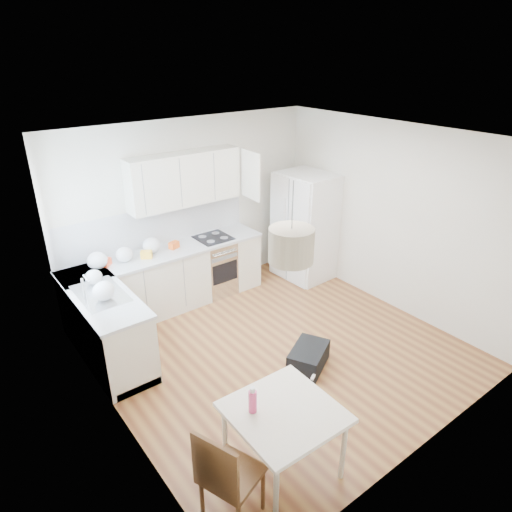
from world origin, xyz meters
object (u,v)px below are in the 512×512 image
(dining_table, at_px, (284,417))
(dining_chair, at_px, (232,472))
(refrigerator, at_px, (306,226))
(gym_bag, at_px, (308,357))

(dining_table, xyz_separation_m, dining_chair, (-0.62, -0.10, -0.13))
(refrigerator, relative_size, dining_table, 1.92)
(dining_chair, bearing_deg, refrigerator, 19.66)
(dining_table, xyz_separation_m, gym_bag, (1.23, 0.96, -0.51))
(gym_bag, bearing_deg, dining_table, -170.31)
(refrigerator, bearing_deg, dining_table, -138.01)
(refrigerator, bearing_deg, dining_chair, -142.60)
(refrigerator, xyz_separation_m, dining_table, (-2.89, -2.84, -0.25))
(refrigerator, height_order, dining_chair, refrigerator)
(refrigerator, distance_m, dining_chair, 4.60)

